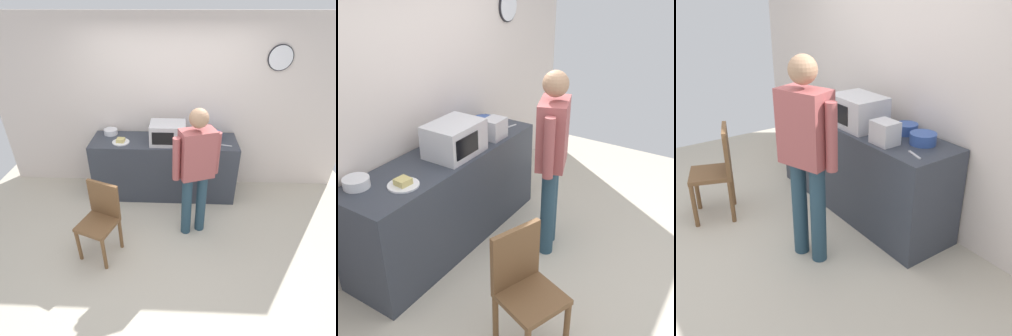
# 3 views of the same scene
# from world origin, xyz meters

# --- Properties ---
(ground_plane) EXTENTS (6.00, 6.00, 0.00)m
(ground_plane) POSITION_xyz_m (0.00, 0.00, 0.00)
(ground_plane) COLOR beige
(back_wall) EXTENTS (5.40, 0.13, 2.60)m
(back_wall) POSITION_xyz_m (0.01, 1.60, 1.30)
(back_wall) COLOR silver
(back_wall) RESTS_ON ground_plane
(kitchen_counter) EXTENTS (2.16, 0.62, 0.93)m
(kitchen_counter) POSITION_xyz_m (-0.10, 1.22, 0.47)
(kitchen_counter) COLOR #333842
(kitchen_counter) RESTS_ON ground_plane
(microwave) EXTENTS (0.50, 0.39, 0.30)m
(microwave) POSITION_xyz_m (-0.04, 1.14, 1.08)
(microwave) COLOR silver
(microwave) RESTS_ON kitchen_counter
(sandwich_plate) EXTENTS (0.25, 0.25, 0.07)m
(sandwich_plate) POSITION_xyz_m (-0.73, 1.12, 0.95)
(sandwich_plate) COLOR white
(sandwich_plate) RESTS_ON kitchen_counter
(salad_bowl) EXTENTS (0.21, 0.21, 0.08)m
(salad_bowl) POSITION_xyz_m (-0.93, 1.41, 0.97)
(salad_bowl) COLOR white
(salad_bowl) RESTS_ON kitchen_counter
(cereal_bowl) EXTENTS (0.23, 0.23, 0.10)m
(cereal_bowl) POSITION_xyz_m (0.65, 1.31, 0.98)
(cereal_bowl) COLOR #33519E
(cereal_bowl) RESTS_ON kitchen_counter
(mixing_bowl) EXTENTS (0.21, 0.21, 0.09)m
(mixing_bowl) POSITION_xyz_m (0.37, 1.38, 0.98)
(mixing_bowl) COLOR #33519E
(mixing_bowl) RESTS_ON kitchen_counter
(toaster) EXTENTS (0.22, 0.18, 0.20)m
(toaster) POSITION_xyz_m (0.45, 1.05, 1.03)
(toaster) COLOR silver
(toaster) RESTS_ON kitchen_counter
(fork_utensil) EXTENTS (0.17, 0.06, 0.01)m
(fork_utensil) POSITION_xyz_m (0.79, 1.08, 0.94)
(fork_utensil) COLOR silver
(fork_utensil) RESTS_ON kitchen_counter
(spoon_utensil) EXTENTS (0.16, 0.10, 0.01)m
(spoon_utensil) POSITION_xyz_m (0.07, 1.44, 0.94)
(spoon_utensil) COLOR silver
(spoon_utensil) RESTS_ON kitchen_counter
(person_standing) EXTENTS (0.56, 0.36, 1.73)m
(person_standing) POSITION_xyz_m (0.33, 0.35, 1.01)
(person_standing) COLOR #254152
(person_standing) RESTS_ON ground_plane
(wooden_chair) EXTENTS (0.51, 0.51, 0.94)m
(wooden_chair) POSITION_xyz_m (-0.78, -0.03, 0.52)
(wooden_chair) COLOR brown
(wooden_chair) RESTS_ON ground_plane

